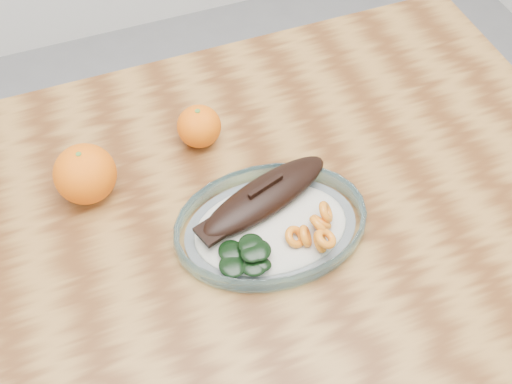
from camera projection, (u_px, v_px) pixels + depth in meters
dining_table at (227, 270)px, 1.00m from camera, size 1.20×0.80×0.75m
plated_meal at (271, 223)px, 0.91m from camera, size 0.54×0.54×0.08m
orange_left at (85, 174)px, 0.93m from camera, size 0.09×0.09×0.09m
orange_right at (199, 126)px, 1.01m from camera, size 0.07×0.07×0.07m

